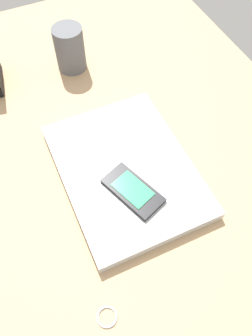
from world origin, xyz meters
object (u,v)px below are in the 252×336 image
key_ring (107,317)px  pen_cup (70,49)px  laptop_closed (126,170)px  cell_phone_on_laptop (133,190)px

key_ring → pen_cup: (-56.06, 14.71, 5.09)cm
key_ring → laptop_closed: bearing=148.8°
cell_phone_on_laptop → pen_cup: bearing=176.8°
key_ring → pen_cup: bearing=165.3°
key_ring → pen_cup: 58.18cm
laptop_closed → pen_cup: 33.76cm
laptop_closed → pen_cup: pen_cup is taller
cell_phone_on_laptop → key_ring: 21.47cm
cell_phone_on_laptop → pen_cup: 38.98cm
key_ring → pen_cup: pen_cup is taller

